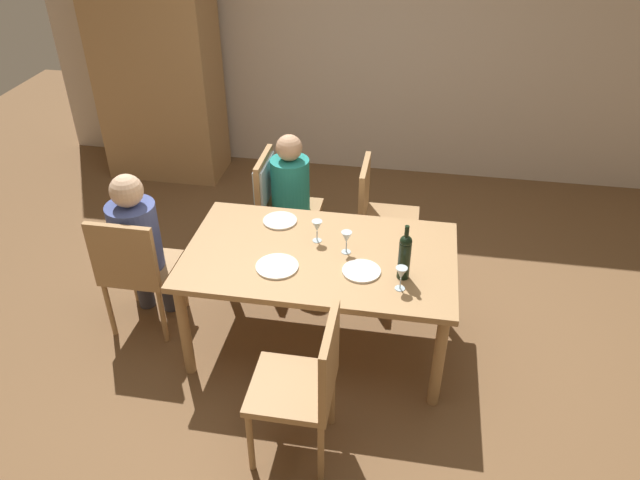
{
  "coord_description": "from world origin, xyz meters",
  "views": [
    {
      "loc": [
        0.53,
        -3.06,
        2.9
      ],
      "look_at": [
        0.0,
        0.0,
        0.82
      ],
      "focal_mm": 34.09,
      "sensor_mm": 36.0,
      "label": 1
    }
  ],
  "objects_px": {
    "chair_far_left": "(275,196)",
    "person_woman_host": "(138,240)",
    "chair_left_end": "(135,266)",
    "dinner_plate_guest_left": "(361,271)",
    "armoire_cabinet": "(157,65)",
    "chair_far_right": "(378,212)",
    "dinner_plate_guest_right": "(277,266)",
    "person_man_bearded": "(294,192)",
    "chair_near": "(308,380)",
    "dinner_plate_host": "(280,221)",
    "wine_glass_centre": "(317,227)",
    "wine_bottle_tall_green": "(405,255)",
    "wine_glass_near_left": "(347,238)",
    "wine_glass_near_right": "(401,274)",
    "dining_table": "(320,264)"
  },
  "relations": [
    {
      "from": "chair_far_left",
      "to": "person_woman_host",
      "type": "distance_m",
      "value": 1.12
    },
    {
      "from": "chair_left_end",
      "to": "dinner_plate_guest_left",
      "type": "xyz_separation_m",
      "value": [
        1.5,
        -0.06,
        0.2
      ]
    },
    {
      "from": "armoire_cabinet",
      "to": "chair_far_right",
      "type": "distance_m",
      "value": 2.68
    },
    {
      "from": "chair_far_right",
      "to": "dinner_plate_guest_right",
      "type": "relative_size",
      "value": 3.53
    },
    {
      "from": "chair_far_right",
      "to": "person_man_bearded",
      "type": "bearing_deg",
      "value": -90.0
    },
    {
      "from": "chair_near",
      "to": "dinner_plate_host",
      "type": "distance_m",
      "value": 1.29
    },
    {
      "from": "chair_far_left",
      "to": "wine_glass_centre",
      "type": "distance_m",
      "value": 0.91
    },
    {
      "from": "chair_left_end",
      "to": "person_man_bearded",
      "type": "distance_m",
      "value": 1.31
    },
    {
      "from": "chair_far_left",
      "to": "dinner_plate_host",
      "type": "bearing_deg",
      "value": 17.28
    },
    {
      "from": "chair_far_right",
      "to": "person_man_bearded",
      "type": "relative_size",
      "value": 0.83
    },
    {
      "from": "chair_left_end",
      "to": "dinner_plate_guest_left",
      "type": "height_order",
      "value": "chair_left_end"
    },
    {
      "from": "chair_far_left",
      "to": "wine_bottle_tall_green",
      "type": "bearing_deg",
      "value": 44.72
    },
    {
      "from": "dinner_plate_guest_left",
      "to": "person_man_bearded",
      "type": "bearing_deg",
      "value": 121.48
    },
    {
      "from": "chair_far_right",
      "to": "dinner_plate_guest_left",
      "type": "relative_size",
      "value": 3.95
    },
    {
      "from": "armoire_cabinet",
      "to": "wine_glass_centre",
      "type": "xyz_separation_m",
      "value": [
        1.9,
        -2.12,
        -0.27
      ]
    },
    {
      "from": "chair_left_end",
      "to": "wine_bottle_tall_green",
      "type": "bearing_deg",
      "value": -2.24
    },
    {
      "from": "person_man_bearded",
      "to": "dinner_plate_guest_left",
      "type": "height_order",
      "value": "person_man_bearded"
    },
    {
      "from": "wine_glass_near_left",
      "to": "wine_glass_centre",
      "type": "bearing_deg",
      "value": 154.88
    },
    {
      "from": "chair_left_end",
      "to": "wine_glass_near_right",
      "type": "relative_size",
      "value": 6.17
    },
    {
      "from": "dinner_plate_guest_left",
      "to": "dinner_plate_host",
      "type": "bearing_deg",
      "value": 142.15
    },
    {
      "from": "dining_table",
      "to": "wine_glass_centre",
      "type": "bearing_deg",
      "value": 107.4
    },
    {
      "from": "armoire_cabinet",
      "to": "person_woman_host",
      "type": "xyz_separation_m",
      "value": [
        0.72,
        -2.23,
        -0.43
      ]
    },
    {
      "from": "chair_near",
      "to": "dinner_plate_guest_right",
      "type": "distance_m",
      "value": 0.79
    },
    {
      "from": "chair_left_end",
      "to": "chair_near",
      "type": "height_order",
      "value": "same"
    },
    {
      "from": "wine_glass_near_left",
      "to": "wine_glass_near_right",
      "type": "bearing_deg",
      "value": -41.39
    },
    {
      "from": "person_woman_host",
      "to": "dinner_plate_guest_right",
      "type": "relative_size",
      "value": 4.45
    },
    {
      "from": "wine_bottle_tall_green",
      "to": "chair_far_left",
      "type": "bearing_deg",
      "value": 134.72
    },
    {
      "from": "chair_far_right",
      "to": "chair_near",
      "type": "height_order",
      "value": "same"
    },
    {
      "from": "chair_far_left",
      "to": "dinner_plate_guest_right",
      "type": "distance_m",
      "value": 1.11
    },
    {
      "from": "wine_bottle_tall_green",
      "to": "wine_glass_near_right",
      "type": "distance_m",
      "value": 0.13
    },
    {
      "from": "person_man_bearded",
      "to": "dinner_plate_guest_right",
      "type": "bearing_deg",
      "value": 6.64
    },
    {
      "from": "chair_left_end",
      "to": "chair_near",
      "type": "bearing_deg",
      "value": -31.19
    },
    {
      "from": "armoire_cabinet",
      "to": "wine_bottle_tall_green",
      "type": "xyz_separation_m",
      "value": [
        2.47,
        -2.41,
        -0.22
      ]
    },
    {
      "from": "chair_far_left",
      "to": "chair_near",
      "type": "height_order",
      "value": "same"
    },
    {
      "from": "chair_far_left",
      "to": "dinner_plate_host",
      "type": "height_order",
      "value": "chair_far_left"
    },
    {
      "from": "person_woman_host",
      "to": "dinner_plate_guest_left",
      "type": "xyz_separation_m",
      "value": [
        1.5,
        -0.18,
        0.06
      ]
    },
    {
      "from": "dining_table",
      "to": "dinner_plate_host",
      "type": "distance_m",
      "value": 0.47
    },
    {
      "from": "dinner_plate_guest_left",
      "to": "dinner_plate_guest_right",
      "type": "bearing_deg",
      "value": -175.5
    },
    {
      "from": "chair_far_right",
      "to": "armoire_cabinet",
      "type": "bearing_deg",
      "value": -121.46
    },
    {
      "from": "chair_far_right",
      "to": "wine_bottle_tall_green",
      "type": "relative_size",
      "value": 2.58
    },
    {
      "from": "chair_left_end",
      "to": "wine_glass_centre",
      "type": "relative_size",
      "value": 6.17
    },
    {
      "from": "chair_left_end",
      "to": "wine_glass_near_left",
      "type": "height_order",
      "value": "chair_left_end"
    },
    {
      "from": "chair_left_end",
      "to": "dinner_plate_guest_left",
      "type": "relative_size",
      "value": 3.95
    },
    {
      "from": "chair_far_right",
      "to": "wine_glass_near_right",
      "type": "bearing_deg",
      "value": 10.82
    },
    {
      "from": "wine_bottle_tall_green",
      "to": "dinner_plate_guest_left",
      "type": "relative_size",
      "value": 1.53
    },
    {
      "from": "armoire_cabinet",
      "to": "wine_bottle_tall_green",
      "type": "distance_m",
      "value": 3.45
    },
    {
      "from": "chair_far_left",
      "to": "wine_glass_centre",
      "type": "xyz_separation_m",
      "value": [
        0.46,
        -0.75,
        0.23
      ]
    },
    {
      "from": "person_woman_host",
      "to": "wine_bottle_tall_green",
      "type": "xyz_separation_m",
      "value": [
        1.75,
        -0.18,
        0.21
      ]
    },
    {
      "from": "chair_left_end",
      "to": "dinner_plate_host",
      "type": "relative_size",
      "value": 4.0
    },
    {
      "from": "person_woman_host",
      "to": "dinner_plate_guest_left",
      "type": "bearing_deg",
      "value": -6.69
    }
  ]
}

